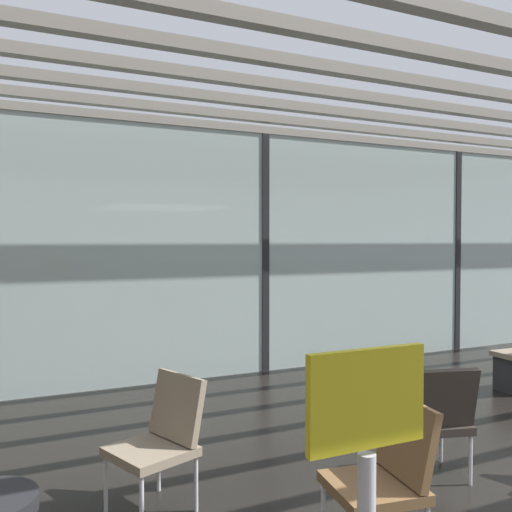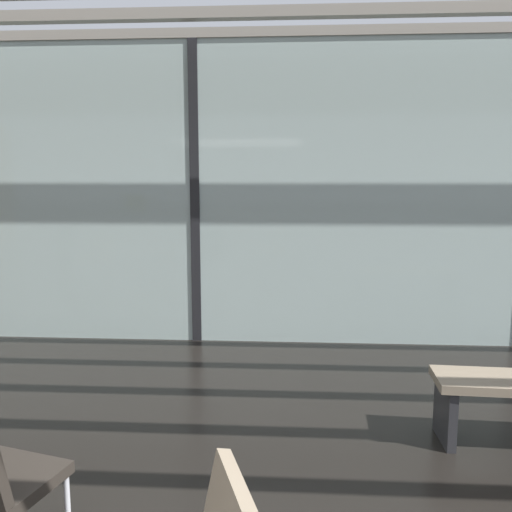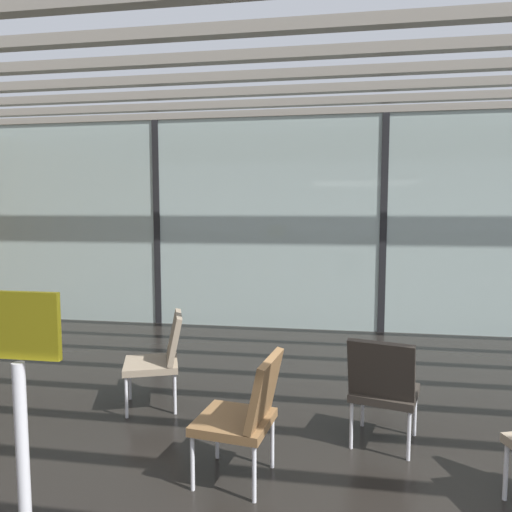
{
  "view_description": "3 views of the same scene",
  "coord_description": "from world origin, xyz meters",
  "px_view_note": "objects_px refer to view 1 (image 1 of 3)",
  "views": [
    {
      "loc": [
        -3.24,
        -1.45,
        1.79
      ],
      "look_at": [
        1.22,
        8.07,
        1.48
      ],
      "focal_mm": 38.07,
      "sensor_mm": 36.0,
      "label": 1
    },
    {
      "loc": [
        1.01,
        -0.49,
        1.79
      ],
      "look_at": [
        0.62,
        5.83,
        0.86
      ],
      "focal_mm": 37.04,
      "sensor_mm": 36.0,
      "label": 2
    },
    {
      "loc": [
        -0.74,
        -1.99,
        1.81
      ],
      "look_at": [
        -1.95,
        5.45,
        1.09
      ],
      "focal_mm": 33.06,
      "sensor_mm": 36.0,
      "label": 3
    }
  ],
  "objects_px": {
    "lounge_chair_0": "(387,469)",
    "lounge_chair_1": "(162,434)",
    "lounge_chair_2": "(436,414)",
    "parked_airplane": "(132,232)"
  },
  "relations": [
    {
      "from": "lounge_chair_1",
      "to": "lounge_chair_0",
      "type": "bearing_deg",
      "value": 22.63
    },
    {
      "from": "lounge_chair_1",
      "to": "parked_airplane",
      "type": "bearing_deg",
      "value": 148.54
    },
    {
      "from": "lounge_chair_1",
      "to": "lounge_chair_2",
      "type": "bearing_deg",
      "value": 56.26
    },
    {
      "from": "lounge_chair_0",
      "to": "lounge_chair_1",
      "type": "bearing_deg",
      "value": -128.88
    },
    {
      "from": "parked_airplane",
      "to": "lounge_chair_1",
      "type": "xyz_separation_m",
      "value": [
        -1.86,
        -9.39,
        -1.48
      ]
    },
    {
      "from": "lounge_chair_0",
      "to": "lounge_chair_2",
      "type": "xyz_separation_m",
      "value": [
        0.95,
        0.62,
        0.0
      ]
    },
    {
      "from": "parked_airplane",
      "to": "lounge_chair_2",
      "type": "relative_size",
      "value": 16.17
    },
    {
      "from": "lounge_chair_0",
      "to": "lounge_chair_1",
      "type": "xyz_separation_m",
      "value": [
        -1.01,
        1.08,
        0.0
      ]
    },
    {
      "from": "lounge_chair_0",
      "to": "lounge_chair_1",
      "type": "distance_m",
      "value": 1.48
    },
    {
      "from": "lounge_chair_2",
      "to": "lounge_chair_0",
      "type": "bearing_deg",
      "value": 48.16
    }
  ]
}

